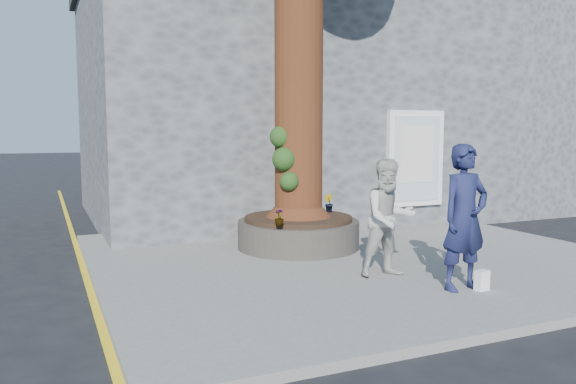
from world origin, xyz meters
name	(u,v)px	position (x,y,z in m)	size (l,w,h in m)	color
ground	(306,284)	(0.00, 0.00, 0.00)	(120.00, 120.00, 0.00)	black
pavement	(357,258)	(1.50, 1.00, 0.06)	(9.00, 8.00, 0.12)	slate
yellow_line	(90,289)	(-3.05, 1.00, 0.00)	(0.10, 30.00, 0.01)	yellow
stone_shop	(276,102)	(2.50, 7.20, 3.16)	(10.30, 8.30, 6.30)	#444649
neighbour_shop	(494,111)	(10.50, 7.20, 3.00)	(6.00, 8.00, 6.00)	#444649
planter	(298,232)	(0.80, 2.00, 0.41)	(2.30, 2.30, 0.60)	black
man	(465,217)	(1.70, -1.53, 1.14)	(0.74, 0.49, 2.03)	#161A3D
woman	(389,218)	(1.16, -0.49, 1.02)	(0.87, 0.68, 1.79)	#B6B5AE
shopping_bag	(482,280)	(1.92, -1.67, 0.26)	(0.20, 0.12, 0.28)	white
plant_a	(318,200)	(1.65, 2.85, 0.89)	(0.18, 0.12, 0.34)	gray
plant_b	(328,203)	(1.58, 2.27, 0.90)	(0.20, 0.19, 0.36)	gray
plant_c	(279,217)	(0.05, 1.15, 0.87)	(0.16, 0.16, 0.29)	gray
plant_d	(314,201)	(1.55, 2.85, 0.88)	(0.28, 0.25, 0.31)	gray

